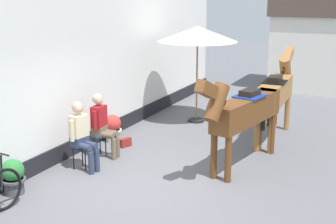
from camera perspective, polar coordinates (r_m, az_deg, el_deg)
name	(u,v)px	position (r m, az deg, el deg)	size (l,w,h in m)	color
ground_plane	(215,138)	(11.32, 5.79, -3.25)	(40.00, 40.00, 0.00)	slate
pub_facade_wall	(89,78)	(10.79, -9.66, 4.15)	(0.34, 14.00, 3.40)	white
distant_cottage	(322,39)	(17.37, 18.45, 8.50)	(3.40, 2.60, 3.50)	silver
seated_visitor_near	(81,132)	(9.30, -10.61, -2.48)	(0.61, 0.48, 1.39)	black
seated_visitor_far	(102,122)	(9.94, -8.15, -1.23)	(0.61, 0.49, 1.39)	#194C99
saddled_horse_near	(244,112)	(9.29, 9.28, 0.03)	(0.85, 2.97, 2.06)	brown
saddled_horse_far	(276,92)	(11.27, 13.13, 2.46)	(0.52, 3.00, 2.06)	#9E6B38
flower_planter_near	(13,176)	(8.65, -18.51, -7.48)	(0.43, 0.43, 0.64)	#4C4C51
flower_planter_far	(113,127)	(11.07, -6.82, -1.89)	(0.43, 0.43, 0.64)	beige
cafe_parasol	(198,34)	(12.27, 3.66, 9.50)	(2.10, 2.10, 2.58)	black
satchel_bag	(125,143)	(10.70, -5.27, -3.76)	(0.28, 0.12, 0.20)	maroon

